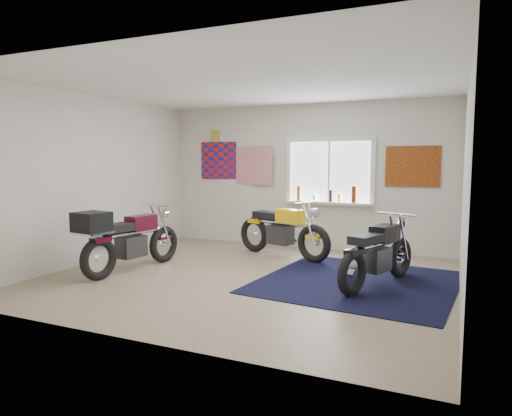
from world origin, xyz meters
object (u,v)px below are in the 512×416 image
at_px(navy_rug, 358,282).
at_px(black_chrome_bike, 378,255).
at_px(maroon_tourer, 125,239).
at_px(yellow_triumph, 282,232).

distance_m(navy_rug, black_chrome_bike, 0.49).
bearing_deg(maroon_tourer, black_chrome_bike, -70.26).
xyz_separation_m(navy_rug, black_chrome_bike, (0.27, -0.07, 0.41)).
bearing_deg(maroon_tourer, yellow_triumph, -33.50).
relative_size(yellow_triumph, black_chrome_bike, 1.08).
bearing_deg(navy_rug, yellow_triumph, 143.35).
height_order(navy_rug, maroon_tourer, maroon_tourer).
distance_m(navy_rug, yellow_triumph, 1.96).
xyz_separation_m(navy_rug, yellow_triumph, (-1.53, 1.14, 0.43)).
height_order(yellow_triumph, black_chrome_bike, yellow_triumph).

